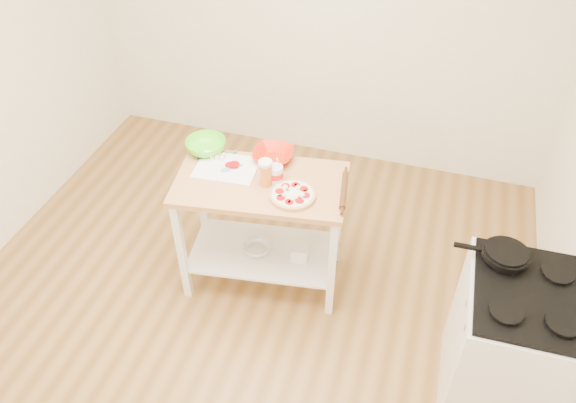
{
  "coord_description": "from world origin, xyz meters",
  "views": [
    {
      "loc": [
        1.04,
        -2.02,
        3.16
      ],
      "look_at": [
        0.22,
        0.63,
        0.73
      ],
      "focal_mm": 35.0,
      "sensor_mm": 36.0,
      "label": 1
    }
  ],
  "objects_px": {
    "spatula": "(231,168)",
    "yogurt_tub": "(276,174)",
    "knife": "(212,155)",
    "rolling_pin": "(344,190)",
    "cutting_board": "(226,167)",
    "gas_stove": "(509,346)",
    "pizza": "(293,195)",
    "beer_pint": "(266,173)",
    "green_bowl": "(206,146)",
    "skillet": "(505,254)",
    "shelf_glass_bowl": "(257,248)",
    "prep_island": "(262,211)",
    "shelf_bin": "(300,252)",
    "orange_bowl": "(273,155)"
  },
  "relations": [
    {
      "from": "gas_stove",
      "to": "orange_bowl",
      "type": "distance_m",
      "value": 1.85
    },
    {
      "from": "rolling_pin",
      "to": "spatula",
      "type": "bearing_deg",
      "value": 179.41
    },
    {
      "from": "shelf_bin",
      "to": "cutting_board",
      "type": "bearing_deg",
      "value": 173.83
    },
    {
      "from": "beer_pint",
      "to": "shelf_glass_bowl",
      "type": "xyz_separation_m",
      "value": [
        -0.08,
        -0.0,
        -0.7
      ]
    },
    {
      "from": "gas_stove",
      "to": "skillet",
      "type": "xyz_separation_m",
      "value": [
        -0.15,
        0.2,
        0.5
      ]
    },
    {
      "from": "pizza",
      "to": "cutting_board",
      "type": "xyz_separation_m",
      "value": [
        -0.5,
        0.15,
        -0.01
      ]
    },
    {
      "from": "green_bowl",
      "to": "shelf_bin",
      "type": "xyz_separation_m",
      "value": [
        0.73,
        -0.19,
        -0.63
      ]
    },
    {
      "from": "knife",
      "to": "shelf_bin",
      "type": "bearing_deg",
      "value": -42.88
    },
    {
      "from": "skillet",
      "to": "green_bowl",
      "type": "bearing_deg",
      "value": 164.67
    },
    {
      "from": "green_bowl",
      "to": "gas_stove",
      "type": "bearing_deg",
      "value": -18.06
    },
    {
      "from": "orange_bowl",
      "to": "yogurt_tub",
      "type": "distance_m",
      "value": 0.24
    },
    {
      "from": "prep_island",
      "to": "orange_bowl",
      "type": "bearing_deg",
      "value": 89.34
    },
    {
      "from": "prep_island",
      "to": "beer_pint",
      "type": "relative_size",
      "value": 6.63
    },
    {
      "from": "beer_pint",
      "to": "green_bowl",
      "type": "bearing_deg",
      "value": 157.03
    },
    {
      "from": "knife",
      "to": "green_bowl",
      "type": "distance_m",
      "value": 0.09
    },
    {
      "from": "cutting_board",
      "to": "yogurt_tub",
      "type": "bearing_deg",
      "value": -10.13
    },
    {
      "from": "spatula",
      "to": "rolling_pin",
      "type": "xyz_separation_m",
      "value": [
        0.76,
        -0.01,
        0.0
      ]
    },
    {
      "from": "yogurt_tub",
      "to": "spatula",
      "type": "bearing_deg",
      "value": 175.66
    },
    {
      "from": "skillet",
      "to": "shelf_glass_bowl",
      "type": "relative_size",
      "value": 2.01
    },
    {
      "from": "beer_pint",
      "to": "rolling_pin",
      "type": "height_order",
      "value": "beer_pint"
    },
    {
      "from": "gas_stove",
      "to": "knife",
      "type": "height_order",
      "value": "gas_stove"
    },
    {
      "from": "cutting_board",
      "to": "shelf_bin",
      "type": "height_order",
      "value": "cutting_board"
    },
    {
      "from": "rolling_pin",
      "to": "prep_island",
      "type": "bearing_deg",
      "value": -174.51
    },
    {
      "from": "spatula",
      "to": "beer_pint",
      "type": "xyz_separation_m",
      "value": [
        0.27,
        -0.07,
        0.07
      ]
    },
    {
      "from": "knife",
      "to": "orange_bowl",
      "type": "bearing_deg",
      "value": -16.75
    },
    {
      "from": "spatula",
      "to": "yogurt_tub",
      "type": "height_order",
      "value": "yogurt_tub"
    },
    {
      "from": "prep_island",
      "to": "green_bowl",
      "type": "height_order",
      "value": "green_bowl"
    },
    {
      "from": "skillet",
      "to": "gas_stove",
      "type": "bearing_deg",
      "value": -55.31
    },
    {
      "from": "prep_island",
      "to": "green_bowl",
      "type": "distance_m",
      "value": 0.59
    },
    {
      "from": "orange_bowl",
      "to": "beer_pint",
      "type": "height_order",
      "value": "beer_pint"
    },
    {
      "from": "prep_island",
      "to": "cutting_board",
      "type": "xyz_separation_m",
      "value": [
        -0.26,
        0.07,
        0.26
      ]
    },
    {
      "from": "prep_island",
      "to": "green_bowl",
      "type": "relative_size",
      "value": 4.31
    },
    {
      "from": "pizza",
      "to": "green_bowl",
      "type": "xyz_separation_m",
      "value": [
        -0.7,
        0.28,
        0.03
      ]
    },
    {
      "from": "prep_island",
      "to": "skillet",
      "type": "xyz_separation_m",
      "value": [
        1.49,
        -0.28,
        0.33
      ]
    },
    {
      "from": "green_bowl",
      "to": "rolling_pin",
      "type": "relative_size",
      "value": 0.8
    },
    {
      "from": "cutting_board",
      "to": "green_bowl",
      "type": "bearing_deg",
      "value": 141.66
    },
    {
      "from": "yogurt_tub",
      "to": "rolling_pin",
      "type": "distance_m",
      "value": 0.44
    },
    {
      "from": "knife",
      "to": "rolling_pin",
      "type": "distance_m",
      "value": 0.94
    },
    {
      "from": "rolling_pin",
      "to": "beer_pint",
      "type": "bearing_deg",
      "value": -172.91
    },
    {
      "from": "skillet",
      "to": "knife",
      "type": "height_order",
      "value": "skillet"
    },
    {
      "from": "green_bowl",
      "to": "yogurt_tub",
      "type": "xyz_separation_m",
      "value": [
        0.55,
        -0.17,
        0.01
      ]
    },
    {
      "from": "spatula",
      "to": "orange_bowl",
      "type": "height_order",
      "value": "orange_bowl"
    },
    {
      "from": "orange_bowl",
      "to": "shelf_glass_bowl",
      "type": "bearing_deg",
      "value": -99.42
    },
    {
      "from": "skillet",
      "to": "shelf_bin",
      "type": "distance_m",
      "value": 1.42
    },
    {
      "from": "green_bowl",
      "to": "shelf_bin",
      "type": "bearing_deg",
      "value": -14.68
    },
    {
      "from": "cutting_board",
      "to": "beer_pint",
      "type": "xyz_separation_m",
      "value": [
        0.3,
        -0.08,
        0.08
      ]
    },
    {
      "from": "shelf_glass_bowl",
      "to": "gas_stove",
      "type": "bearing_deg",
      "value": -15.65
    },
    {
      "from": "skillet",
      "to": "knife",
      "type": "xyz_separation_m",
      "value": [
        -1.89,
        0.42,
        -0.06
      ]
    },
    {
      "from": "orange_bowl",
      "to": "green_bowl",
      "type": "distance_m",
      "value": 0.47
    },
    {
      "from": "pizza",
      "to": "gas_stove",
      "type": "bearing_deg",
      "value": -16.01
    }
  ]
}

